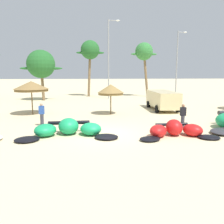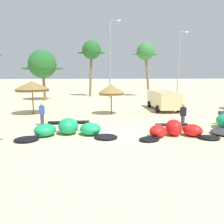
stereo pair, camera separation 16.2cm
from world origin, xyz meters
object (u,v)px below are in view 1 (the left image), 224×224
object	(u,v)px
parked_van	(162,99)
person_near_kites	(183,116)
palm_left	(41,64)
beach_umbrella_middle	(111,90)
palm_center_left	(144,53)
beach_umbrella_near_van	(31,86)
lamppost_west	(109,56)
palm_left_of_gap	(90,51)
kite_left	(68,129)
lamppost_west_center	(178,61)
person_by_umbrellas	(42,114)
kite_left_of_center	(176,130)

from	to	relation	value
parked_van	person_near_kites	distance (m)	8.07
palm_left	beach_umbrella_middle	bearing A→B (deg)	-54.45
person_near_kites	palm_center_left	size ratio (longest dim) A/B	0.20
beach_umbrella_near_van	lamppost_west	bearing A→B (deg)	57.84
palm_left	palm_left_of_gap	size ratio (longest dim) A/B	0.78
palm_left_of_gap	kite_left	bearing A→B (deg)	-93.23
palm_center_left	lamppost_west_center	size ratio (longest dim) A/B	0.83
palm_left_of_gap	lamppost_west_center	world-z (taller)	lamppost_west_center
beach_umbrella_middle	person_near_kites	size ratio (longest dim) A/B	1.64
person_by_umbrellas	palm_left	distance (m)	16.47
kite_left_of_center	palm_center_left	xyz separation A→B (m)	(3.27, 23.12, 6.33)
person_near_kites	palm_center_left	distance (m)	22.07
person_by_umbrellas	palm_center_left	bearing A→B (deg)	59.70
kite_left	palm_left	world-z (taller)	palm_left
parked_van	palm_left	xyz separation A→B (m)	(-13.54, 9.16, 3.65)
kite_left_of_center	palm_left	size ratio (longest dim) A/B	0.73
palm_center_left	palm_left	bearing A→B (deg)	-164.62
lamppost_west	lamppost_west_center	distance (m)	10.83
palm_left	palm_center_left	distance (m)	15.25
beach_umbrella_middle	person_near_kites	distance (m)	7.28
kite_left_of_center	palm_center_left	distance (m)	24.19
palm_left_of_gap	lamppost_west	size ratio (longest dim) A/B	0.78
kite_left_of_center	beach_umbrella_near_van	size ratio (longest dim) A/B	1.61
beach_umbrella_near_van	person_near_kites	bearing A→B (deg)	-29.33
kite_left	beach_umbrella_near_van	size ratio (longest dim) A/B	1.99
palm_left	person_by_umbrellas	bearing A→B (deg)	-78.95
beach_umbrella_near_van	palm_left	distance (m)	11.16
beach_umbrella_near_van	palm_left	xyz separation A→B (m)	(-1.27, 10.85, 2.25)
beach_umbrella_middle	person_near_kites	bearing A→B (deg)	-52.89
palm_left_of_gap	beach_umbrella_near_van	bearing A→B (deg)	-108.09
palm_left	palm_left_of_gap	distance (m)	8.38
kite_left	lamppost_west	xyz separation A→B (m)	(3.99, 19.95, 5.60)
person_by_umbrellas	parked_van	bearing A→B (deg)	31.96
palm_center_left	person_by_umbrellas	bearing A→B (deg)	-120.30
beach_umbrella_near_van	parked_van	bearing A→B (deg)	7.84
beach_umbrella_near_van	person_by_umbrellas	xyz separation A→B (m)	(1.79, -4.84, -1.67)
kite_left	person_near_kites	bearing A→B (deg)	9.18
palm_left	lamppost_west	world-z (taller)	lamppost_west
kite_left	lamppost_west_center	bearing A→B (deg)	56.36
palm_left_of_gap	lamppost_west_center	xyz separation A→B (m)	(13.30, -1.31, -1.54)
beach_umbrella_middle	lamppost_west_center	distance (m)	19.24
beach_umbrella_middle	lamppost_west_center	xyz separation A→B (m)	(11.53, 15.06, 3.22)
kite_left	palm_center_left	xyz separation A→B (m)	(9.47, 22.37, 6.31)
parked_van	lamppost_west_center	xyz separation A→B (m)	(6.18, 12.76, 4.32)
parked_van	person_near_kites	bearing A→B (deg)	-97.35
person_near_kites	lamppost_west	bearing A→B (deg)	100.31
palm_left_of_gap	kite_left_of_center	bearing A→B (deg)	-78.48
beach_umbrella_middle	lamppost_west	bearing A→B (deg)	86.04
kite_left_of_center	parked_van	size ratio (longest dim) A/B	0.90
person_near_kites	palm_left_of_gap	distance (m)	23.70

